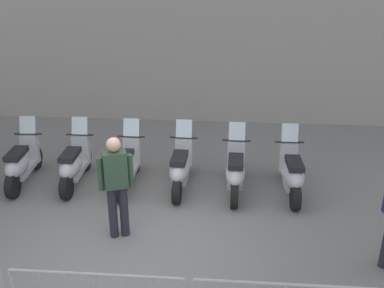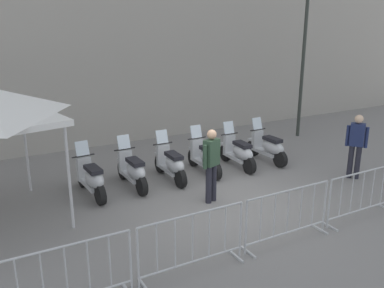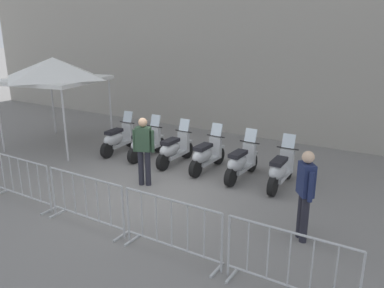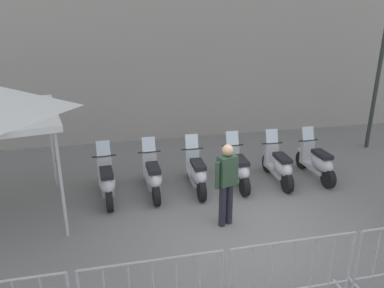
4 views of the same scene
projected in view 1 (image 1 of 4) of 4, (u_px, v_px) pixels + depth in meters
The scene contains 8 objects.
ground_plane at pixel (136, 246), 6.99m from camera, with size 120.00×120.00×0.00m, color slate.
motorcycle_0 at pixel (22, 163), 8.73m from camera, with size 0.60×1.72×1.24m.
motorcycle_1 at pixel (74, 164), 8.69m from camera, with size 0.65×1.72×1.24m.
motorcycle_2 at pixel (127, 167), 8.60m from camera, with size 0.68×1.71×1.24m.
motorcycle_3 at pixel (181, 168), 8.54m from camera, with size 0.70×1.71×1.24m.
motorcycle_4 at pixel (235, 171), 8.40m from camera, with size 0.70×1.71×1.24m.
motorcycle_5 at pixel (292, 173), 8.33m from camera, with size 0.64×1.72×1.24m.
officer_near_row_end at pixel (116, 182), 6.87m from camera, with size 0.54×0.27×1.73m.
Camera 1 is at (0.24, -5.88, 4.20)m, focal length 41.28 mm.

